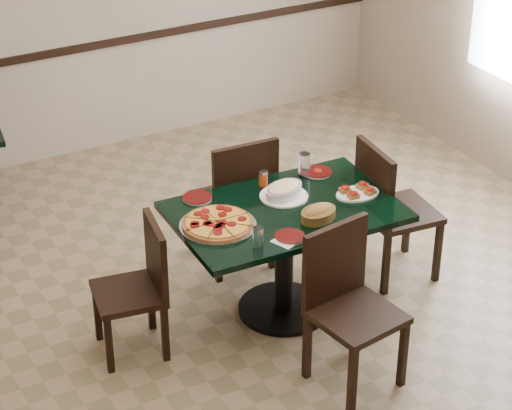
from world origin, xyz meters
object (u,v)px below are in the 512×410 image
lasagna_casserole (284,190)px  main_table (285,234)px  chair_near (347,297)px  bread_basket (318,213)px  chair_left (141,282)px  pepperoni_pizza (218,224)px  bruschetta_platter (358,191)px  chair_far (238,196)px  chair_right (388,204)px

lasagna_casserole → main_table: bearing=-135.8°
chair_near → bread_basket: bearing=68.3°
chair_left → pepperoni_pizza: bearing=90.8°
bread_basket → chair_near: bearing=-115.9°
main_table → pepperoni_pizza: bearing=-179.3°
main_table → bread_basket: bread_basket is taller
pepperoni_pizza → bruschetta_platter: (0.93, -0.08, 0.01)m
main_table → chair_left: 0.93m
chair_far → bruschetta_platter: chair_far is taller
lasagna_casserole → bruschetta_platter: (0.41, -0.20, -0.02)m
chair_right → lasagna_casserole: chair_right is taller
main_table → bruschetta_platter: bruschetta_platter is taller
chair_right → lasagna_casserole: (-0.73, 0.10, 0.25)m
chair_near → chair_left: 1.21m
chair_left → bruschetta_platter: bearing=93.3°
bruschetta_platter → chair_right: bearing=22.8°
pepperoni_pizza → lasagna_casserole: size_ratio=1.46×
chair_far → chair_right: chair_far is taller
main_table → chair_right: 0.80m
chair_near → chair_left: bearing=130.7°
chair_far → pepperoni_pizza: chair_far is taller
bread_basket → bruschetta_platter: size_ratio=0.89×
bruschetta_platter → chair_far: bearing=131.9°
chair_far → chair_left: bearing=31.9°
lasagna_casserole → chair_right: bearing=-26.1°
chair_right → bruschetta_platter: bearing=112.7°
main_table → bread_basket: 0.32m
chair_left → pepperoni_pizza: size_ratio=1.86×
chair_left → pepperoni_pizza: (0.48, -0.07, 0.30)m
lasagna_casserole → bread_basket: size_ratio=1.16×
lasagna_casserole → bruschetta_platter: 0.46m
chair_left → chair_near: bearing=58.6°
main_table → pepperoni_pizza: (-0.45, 0.01, 0.20)m
main_table → lasagna_casserole: bearing=64.9°
chair_far → chair_right: 0.98m
chair_right → bruschetta_platter: chair_right is taller
main_table → chair_far: bearing=92.8°
bruschetta_platter → bread_basket: bearing=-154.4°
lasagna_casserole → bread_basket: bread_basket is taller
chair_near → lasagna_casserole: bearing=76.4°
main_table → chair_right: chair_right is taller
chair_near → chair_right: (0.81, 0.74, 0.01)m
chair_near → bruschetta_platter: 0.84m
main_table → chair_far: chair_far is taller
chair_far → bread_basket: 0.84m
chair_left → bread_basket: bread_basket is taller
main_table → bread_basket: bearing=-59.4°
pepperoni_pizza → bruschetta_platter: 0.93m
main_table → chair_right: size_ratio=1.43×
main_table → lasagna_casserole: lasagna_casserole is taller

